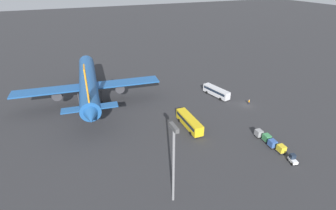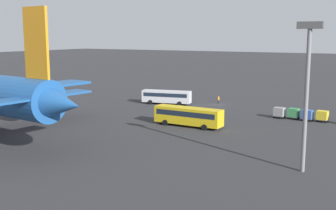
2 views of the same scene
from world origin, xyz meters
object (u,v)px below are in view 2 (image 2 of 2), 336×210
shuttle_bus_near (167,96)px  worker_person (218,100)px  cargo_cart_blue (307,115)px  cargo_cart_green (294,113)px  cargo_cart_grey (279,112)px  shuttle_bus_far (188,115)px  cargo_cart_yellow (322,116)px

shuttle_bus_near → worker_person: size_ratio=6.65×
cargo_cart_blue → cargo_cart_green: size_ratio=1.00×
shuttle_bus_near → cargo_cart_green: (-29.66, 3.20, -0.69)m
shuttle_bus_near → cargo_cart_blue: 32.47m
cargo_cart_blue → worker_person: bearing=-24.9°
worker_person → cargo_cart_grey: 19.78m
shuttle_bus_near → shuttle_bus_far: shuttle_bus_far is taller
cargo_cart_yellow → cargo_cart_grey: (7.80, 0.40, 0.00)m
shuttle_bus_near → cargo_cart_blue: size_ratio=5.42×
cargo_cart_green → cargo_cart_grey: 2.63m
cargo_cart_green → cargo_cart_yellow: bearing=179.8°
shuttle_bus_far → shuttle_bus_near: bearing=-49.9°
cargo_cart_grey → cargo_cart_blue: bearing=179.6°
shuttle_bus_far → cargo_cart_grey: (-11.78, -15.17, -0.79)m
shuttle_bus_far → worker_person: bearing=-77.6°
cargo_cart_yellow → cargo_cart_blue: size_ratio=1.00×
shuttle_bus_near → worker_person: 12.12m
cargo_cart_blue → shuttle_bus_near: bearing=-6.5°
shuttle_bus_far → cargo_cart_blue: (-16.98, -15.14, -0.79)m
worker_person → shuttle_bus_near: bearing=33.1°
shuttle_bus_near → cargo_cart_green: bearing=161.7°
cargo_cart_yellow → worker_person: bearing=-21.6°
cargo_cart_green → cargo_cart_grey: same height
worker_person → shuttle_bus_far: bearing=101.5°
cargo_cart_grey → cargo_cart_green: bearing=-170.8°
worker_person → cargo_cart_grey: cargo_cart_grey is taller
shuttle_bus_near → cargo_cart_grey: size_ratio=5.42×
shuttle_bus_near → worker_person: shuttle_bus_near is taller
shuttle_bus_far → cargo_cart_blue: shuttle_bus_far is taller
cargo_cart_blue → cargo_cart_grey: same height
shuttle_bus_near → cargo_cart_yellow: bearing=162.6°
shuttle_bus_far → worker_person: shuttle_bus_far is taller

